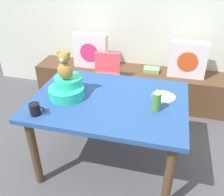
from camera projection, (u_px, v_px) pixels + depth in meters
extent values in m
plane|color=#4C4C51|center=(110.00, 162.00, 2.46)|extent=(8.00, 8.00, 0.00)
cube|color=brown|center=(132.00, 85.00, 3.35)|extent=(2.60, 0.44, 0.46)
cube|color=silver|center=(91.00, 51.00, 3.22)|extent=(0.44, 0.14, 0.44)
cylinder|color=#E02D72|center=(89.00, 53.00, 3.16)|extent=(0.24, 0.01, 0.24)
cube|color=silver|center=(187.00, 60.00, 2.96)|extent=(0.44, 0.14, 0.44)
cylinder|color=#D84C1E|center=(188.00, 62.00, 2.90)|extent=(0.24, 0.01, 0.24)
cube|color=#7DA870|center=(151.00, 70.00, 3.17)|extent=(0.20, 0.14, 0.05)
cube|color=#264C8C|center=(109.00, 101.00, 2.09)|extent=(1.30, 0.94, 0.04)
cylinder|color=brown|center=(34.00, 152.00, 2.08)|extent=(0.07, 0.07, 0.70)
cylinder|color=brown|center=(169.00, 178.00, 1.85)|extent=(0.07, 0.07, 0.70)
cylinder|color=brown|center=(69.00, 105.00, 2.71)|extent=(0.07, 0.07, 0.70)
cylinder|color=brown|center=(173.00, 120.00, 2.48)|extent=(0.07, 0.07, 0.70)
cylinder|color=#D84C59|center=(106.00, 80.00, 2.88)|extent=(0.34, 0.34, 0.10)
cube|color=#D84C59|center=(108.00, 62.00, 2.92)|extent=(0.30, 0.08, 0.24)
cube|color=white|center=(103.00, 82.00, 2.70)|extent=(0.32, 0.23, 0.02)
cylinder|color=silver|center=(92.00, 104.00, 2.94)|extent=(0.03, 0.03, 0.46)
cylinder|color=silver|center=(115.00, 108.00, 2.89)|extent=(0.03, 0.03, 0.46)
cylinder|color=silver|center=(99.00, 93.00, 3.18)|extent=(0.03, 0.03, 0.46)
cylinder|color=silver|center=(120.00, 96.00, 3.12)|extent=(0.03, 0.03, 0.46)
cylinder|color=#28CA9D|center=(67.00, 92.00, 2.09)|extent=(0.30, 0.30, 0.09)
cylinder|color=#28CA9D|center=(68.00, 80.00, 2.10)|extent=(0.24, 0.24, 0.07)
ellipsoid|color=#A3793A|center=(65.00, 71.00, 2.01)|extent=(0.13, 0.11, 0.15)
sphere|color=#A3793A|center=(64.00, 57.00, 1.94)|extent=(0.10, 0.10, 0.10)
sphere|color=beige|center=(62.00, 60.00, 1.91)|extent=(0.04, 0.04, 0.04)
sphere|color=#A3793A|center=(59.00, 52.00, 1.93)|extent=(0.04, 0.04, 0.04)
sphere|color=#A3793A|center=(68.00, 53.00, 1.92)|extent=(0.04, 0.04, 0.04)
cylinder|color=#4C8C33|center=(156.00, 102.00, 1.90)|extent=(0.07, 0.07, 0.15)
cone|color=white|center=(157.00, 91.00, 1.85)|extent=(0.06, 0.06, 0.03)
cylinder|color=black|center=(35.00, 109.00, 1.86)|extent=(0.08, 0.08, 0.09)
torus|color=black|center=(41.00, 110.00, 1.85)|extent=(0.06, 0.01, 0.06)
cylinder|color=white|center=(164.00, 97.00, 2.10)|extent=(0.20, 0.20, 0.01)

